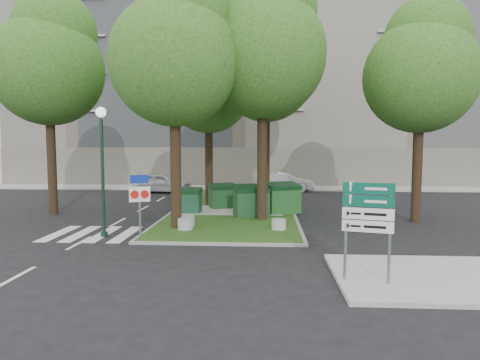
# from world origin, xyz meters

# --- Properties ---
(ground) EXTENTS (120.00, 120.00, 0.00)m
(ground) POSITION_xyz_m (0.00, 0.00, 0.00)
(ground) COLOR black
(ground) RESTS_ON ground
(median_island) EXTENTS (6.00, 16.00, 0.12)m
(median_island) POSITION_xyz_m (0.50, 8.00, 0.06)
(median_island) COLOR #234614
(median_island) RESTS_ON ground
(median_kerb) EXTENTS (6.30, 16.30, 0.10)m
(median_kerb) POSITION_xyz_m (0.50, 8.00, 0.05)
(median_kerb) COLOR gray
(median_kerb) RESTS_ON ground
(sidewalk_corner) EXTENTS (5.00, 4.00, 0.12)m
(sidewalk_corner) POSITION_xyz_m (6.50, -3.50, 0.06)
(sidewalk_corner) COLOR #999993
(sidewalk_corner) RESTS_ON ground
(building_sidewalk) EXTENTS (42.00, 3.00, 0.12)m
(building_sidewalk) POSITION_xyz_m (0.00, 18.50, 0.06)
(building_sidewalk) COLOR #999993
(building_sidewalk) RESTS_ON ground
(zebra_crossing) EXTENTS (5.00, 3.00, 0.01)m
(zebra_crossing) POSITION_xyz_m (-3.75, 1.50, 0.01)
(zebra_crossing) COLOR silver
(zebra_crossing) RESTS_ON ground
(apartment_building) EXTENTS (41.00, 12.00, 16.00)m
(apartment_building) POSITION_xyz_m (0.00, 26.00, 8.00)
(apartment_building) COLOR beige
(apartment_building) RESTS_ON ground
(tree_median_near_left) EXTENTS (5.20, 5.20, 10.53)m
(tree_median_near_left) POSITION_xyz_m (-1.41, 2.56, 7.32)
(tree_median_near_left) COLOR black
(tree_median_near_left) RESTS_ON ground
(tree_median_near_right) EXTENTS (5.60, 5.60, 11.46)m
(tree_median_near_right) POSITION_xyz_m (2.09, 4.56, 7.99)
(tree_median_near_right) COLOR black
(tree_median_near_right) RESTS_ON ground
(tree_median_mid) EXTENTS (4.80, 4.80, 9.99)m
(tree_median_mid) POSITION_xyz_m (-0.91, 9.06, 6.98)
(tree_median_mid) COLOR black
(tree_median_mid) RESTS_ON ground
(tree_median_far) EXTENTS (5.80, 5.80, 11.93)m
(tree_median_far) POSITION_xyz_m (2.29, 12.06, 8.32)
(tree_median_far) COLOR black
(tree_median_far) RESTS_ON ground
(tree_street_left) EXTENTS (5.40, 5.40, 11.00)m
(tree_street_left) POSITION_xyz_m (-8.41, 6.06, 7.65)
(tree_street_left) COLOR black
(tree_street_left) RESTS_ON ground
(tree_street_right) EXTENTS (5.00, 5.00, 10.06)m
(tree_street_right) POSITION_xyz_m (9.09, 5.06, 6.98)
(tree_street_right) COLOR black
(tree_street_right) RESTS_ON ground
(dumpster_a) EXTENTS (1.37, 1.00, 1.22)m
(dumpster_a) POSITION_xyz_m (-1.71, 6.28, 0.71)
(dumpster_a) COLOR #0F3721
(dumpster_a) RESTS_ON median_island
(dumpster_b) EXTENTS (1.67, 1.44, 1.30)m
(dumpster_b) POSITION_xyz_m (-0.11, 7.85, 0.74)
(dumpster_b) COLOR #123E18
(dumpster_b) RESTS_ON median_island
(dumpster_c) EXTENTS (1.86, 1.53, 1.50)m
(dumpster_c) POSITION_xyz_m (1.49, 5.38, 0.84)
(dumpster_c) COLOR #103718
(dumpster_c) RESTS_ON median_island
(dumpster_d) EXTENTS (1.94, 1.67, 1.52)m
(dumpster_d) POSITION_xyz_m (3.00, 6.43, 0.85)
(dumpster_d) COLOR #164916
(dumpster_d) RESTS_ON median_island
(bollard_left) EXTENTS (0.62, 0.62, 0.44)m
(bollard_left) POSITION_xyz_m (-1.09, 2.64, 0.34)
(bollard_left) COLOR #9C9B97
(bollard_left) RESTS_ON median_island
(bollard_right) EXTENTS (0.58, 0.58, 0.41)m
(bollard_right) POSITION_xyz_m (2.70, 2.27, 0.33)
(bollard_right) COLOR #A1A29C
(bollard_right) RESTS_ON median_island
(bollard_mid) EXTENTS (0.60, 0.60, 0.43)m
(bollard_mid) POSITION_xyz_m (-1.05, 2.05, 0.34)
(bollard_mid) COLOR #999A95
(bollard_mid) RESTS_ON median_island
(litter_bin) EXTENTS (0.44, 0.44, 0.78)m
(litter_bin) POSITION_xyz_m (3.20, 13.25, 0.51)
(litter_bin) COLOR yellow
(litter_bin) RESTS_ON median_island
(street_lamp) EXTENTS (0.39, 0.39, 4.92)m
(street_lamp) POSITION_xyz_m (-4.00, 1.08, 3.09)
(street_lamp) COLOR black
(street_lamp) RESTS_ON ground
(traffic_sign_pole) EXTENTS (0.73, 0.32, 2.56)m
(traffic_sign_pole) POSITION_xyz_m (-2.50, 0.76, 1.64)
(traffic_sign_pole) COLOR slate
(traffic_sign_pole) RESTS_ON ground
(directional_sign) EXTENTS (1.21, 0.36, 2.49)m
(directional_sign) POSITION_xyz_m (4.70, -4.06, 1.77)
(directional_sign) COLOR slate
(directional_sign) RESTS_ON sidewalk_corner
(car_white) EXTENTS (4.35, 2.23, 1.42)m
(car_white) POSITION_xyz_m (-5.23, 15.50, 0.71)
(car_white) COLOR silver
(car_white) RESTS_ON ground
(car_silver) EXTENTS (4.38, 1.82, 1.41)m
(car_silver) POSITION_xyz_m (3.50, 16.85, 0.70)
(car_silver) COLOR #A8AAB0
(car_silver) RESTS_ON ground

